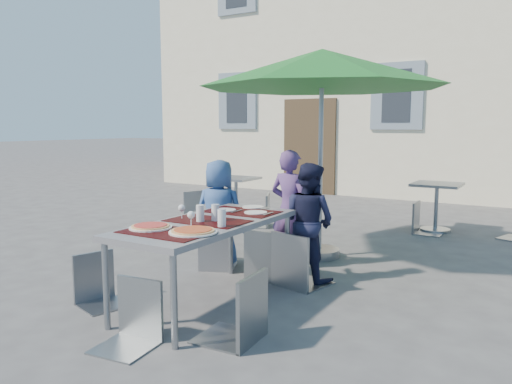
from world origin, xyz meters
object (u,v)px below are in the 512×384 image
Objects in this scene: chair_4 at (240,265)px; patio_umbrella at (322,70)px; chair_1 at (268,224)px; chair_5 at (131,275)px; bg_chair_l_0 at (196,189)px; bg_chair_l_1 at (423,199)px; pizza_near_right at (193,231)px; dining_table at (208,227)px; chair_3 at (97,249)px; child_1 at (290,209)px; chair_2 at (297,226)px; child_0 at (219,213)px; pizza_near_left at (151,227)px; cafe_table_0 at (236,191)px; cafe_table_1 at (437,199)px; child_2 at (309,222)px; chair_0 at (216,227)px; bg_chair_r_0 at (261,190)px.

patio_umbrella reaches higher than chair_4.
chair_1 is 1.11× the size of chair_5.
bg_chair_l_1 is (3.68, 0.68, 0.01)m from bg_chair_l_0.
pizza_near_right is 0.13× the size of patio_umbrella.
chair_3 is (-0.85, -0.50, -0.20)m from dining_table.
child_1 reaches higher than dining_table.
chair_5 is (-0.19, -0.49, -0.25)m from pizza_near_right.
child_1 is 1.27× the size of chair_2.
dining_table is 2.09× the size of chair_5.
child_0 is (-0.84, 1.55, -0.17)m from pizza_near_right.
pizza_near_left is at bearing -98.79° from patio_umbrella.
chair_5 is 0.31× the size of patio_umbrella.
cafe_table_0 is 0.81× the size of bg_chair_l_1.
child_2 is at bearing -101.47° from cafe_table_1.
chair_3 reaches higher than bg_chair_l_0.
child_1 is at bearing 94.12° from pizza_near_right.
chair_0 is at bearing -116.04° from bg_chair_l_1.
chair_5 is at bearing -93.31° from patio_umbrella.
dining_table is 2.21× the size of chair_0.
pizza_near_left is at bearing -72.98° from bg_chair_r_0.
chair_1 is at bearing 97.90° from child_1.
dining_table is 0.92m from chair_1.
child_2 is 3.87m from bg_chair_l_0.
patio_umbrella is at bearing 67.53° from chair_3.
child_2 is 2.77m from bg_chair_r_0.
chair_1 is (-0.11, 1.38, -0.19)m from pizza_near_right.
dining_table is at bearing -119.30° from chair_2.
bg_chair_l_0 is 3.74m from bg_chair_l_1.
child_1 is 1.34× the size of bg_chair_r_0.
patio_umbrella is at bearing -145.08° from child_0.
cafe_table_0 is at bearing -73.56° from child_0.
pizza_near_left is 0.33× the size of chair_2.
chair_1 is at bearing 0.56° from chair_0.
chair_2 is at bearing 78.56° from pizza_near_right.
cafe_table_0 is at bearing 106.56° from chair_3.
patio_umbrella is 3.28× the size of bg_chair_l_1.
pizza_near_right is at bearing 1.84° from chair_3.
chair_1 is at bearing 153.78° from child_0.
bg_chair_r_0 is at bearing 127.02° from chair_2.
child_1 is at bearing 88.85° from chair_5.
pizza_near_right is 0.31× the size of child_2.
chair_3 is at bearing -123.57° from chair_1.
chair_5 is 5.08m from bg_chair_l_0.
child_0 is 1.22× the size of chair_1.
bg_chair_r_0 is at bearing -4.43° from bg_chair_l_0.
chair_3 is 0.98× the size of bg_chair_l_1.
bg_chair_r_0 reaches higher than bg_chair_l_1.
chair_1 reaches higher than cafe_table_0.
bg_chair_l_1 is (1.16, 4.51, -0.26)m from pizza_near_left.
chair_4 reaches higher than bg_chair_l_1.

